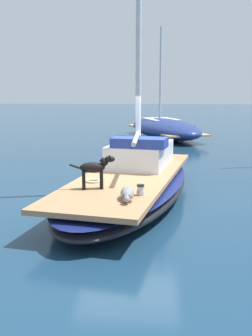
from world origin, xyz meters
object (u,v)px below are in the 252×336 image
object	(u,v)px
dog_black	(95,169)
sailboat_main	(129,187)
dog_grey	(127,194)
coiled_rope	(93,181)
moored_boat_far_astern	(165,128)
deck_winch	(141,190)

from	to	relation	value
dog_black	sailboat_main	bearing A→B (deg)	67.52
dog_grey	coiled_rope	distance (m)	1.63
dog_grey	moored_boat_far_astern	distance (m)	15.07
moored_boat_far_astern	coiled_rope	bearing A→B (deg)	-97.73
deck_winch	moored_boat_far_astern	xyz separation A→B (m)	(0.76, 14.72, -0.21)
sailboat_main	moored_boat_far_astern	world-z (taller)	moored_boat_far_astern
sailboat_main	dog_grey	size ratio (longest dim) A/B	7.96
moored_boat_far_astern	sailboat_main	bearing A→B (deg)	-94.94
dog_black	coiled_rope	distance (m)	0.74
coiled_rope	moored_boat_far_astern	world-z (taller)	moored_boat_far_astern
dog_black	moored_boat_far_astern	xyz separation A→B (m)	(1.71, 14.26, -0.53)
coiled_rope	dog_grey	bearing A→B (deg)	-58.01
dog_black	deck_winch	bearing A→B (deg)	-25.48
deck_winch	moored_boat_far_astern	distance (m)	14.74
dog_grey	sailboat_main	bearing A→B (deg)	92.94
deck_winch	dog_black	bearing A→B (deg)	154.52
sailboat_main	deck_winch	world-z (taller)	deck_winch
dog_grey	deck_winch	size ratio (longest dim) A/B	4.54
dog_black	deck_winch	size ratio (longest dim) A/B	4.45
dog_black	dog_grey	distance (m)	1.11
dog_grey	moored_boat_far_astern	world-z (taller)	moored_boat_far_astern
dog_grey	deck_winch	xyz separation A→B (m)	(0.23, 0.32, -0.01)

